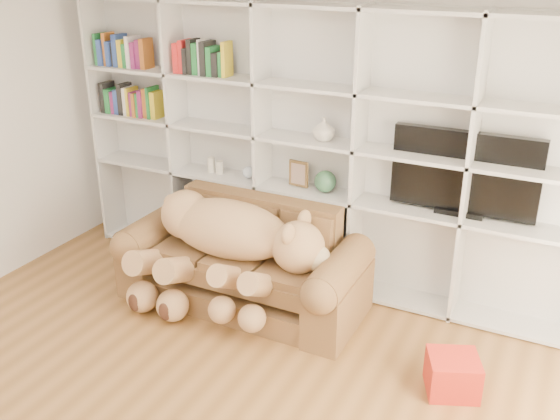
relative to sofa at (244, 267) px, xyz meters
The scene contains 13 objects.
wall_back 1.33m from the sofa, 68.56° to the left, with size 5.00×0.02×2.70m, color white.
bookshelf 1.18m from the sofa, 83.90° to the left, with size 4.43×0.35×2.40m.
sofa is the anchor object (origin of this frame).
teddy_bear 0.34m from the sofa, 114.98° to the right, with size 1.59×0.85×0.92m.
throw_pillow 0.61m from the sofa, 165.06° to the left, with size 0.34×0.11×0.34m, color #5C0F10.
gift_box 1.89m from the sofa, 12.43° to the right, with size 0.33×0.31×0.27m, color red.
tv 1.92m from the sofa, 22.11° to the left, with size 1.11×0.18×0.66m.
picture_frame 0.92m from the sofa, 70.09° to the left, with size 0.18×0.03×0.23m, color #543C1C.
green_vase 0.99m from the sofa, 52.07° to the left, with size 0.19×0.19×0.19m, color #2E5A3B.
figurine_tall 1.09m from the sofa, 138.67° to the left, with size 0.07×0.07×0.14m, color silver.
figurine_short 1.03m from the sofa, 134.50° to the left, with size 0.07×0.07×0.12m, color silver.
snow_globe 0.89m from the sofa, 115.26° to the left, with size 0.11×0.11×0.11m, color white.
shelf_vase 1.32m from the sofa, 53.62° to the left, with size 0.19×0.19×0.19m, color silver.
Camera 1 is at (2.01, -2.28, 2.79)m, focal length 40.00 mm.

